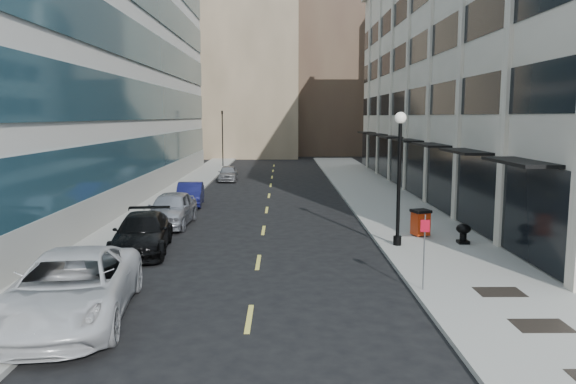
{
  "coord_description": "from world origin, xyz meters",
  "views": [
    {
      "loc": [
        0.9,
        -12.79,
        5.51
      ],
      "look_at": [
        1.14,
        8.64,
        2.61
      ],
      "focal_mm": 35.0,
      "sensor_mm": 36.0,
      "label": 1
    }
  ],
  "objects_px": {
    "trash_bin": "(420,222)",
    "car_silver_sedan": "(171,209)",
    "car_white_van": "(71,288)",
    "sign_post": "(424,242)",
    "urn_planter": "(463,231)",
    "car_black_pickup": "(142,233)",
    "car_grey_sedan": "(228,173)",
    "traffic_signal": "(222,114)",
    "lamppost": "(399,166)",
    "car_blue_sedan": "(190,194)"
  },
  "relations": [
    {
      "from": "trash_bin",
      "to": "car_silver_sedan",
      "type": "bearing_deg",
      "value": 147.21
    },
    {
      "from": "car_white_van",
      "to": "sign_post",
      "type": "height_order",
      "value": "sign_post"
    },
    {
      "from": "trash_bin",
      "to": "urn_planter",
      "type": "xyz_separation_m",
      "value": [
        1.44,
        -1.56,
        -0.13
      ]
    },
    {
      "from": "car_silver_sedan",
      "to": "trash_bin",
      "type": "distance_m",
      "value": 12.28
    },
    {
      "from": "car_black_pickup",
      "to": "sign_post",
      "type": "xyz_separation_m",
      "value": [
        10.1,
        -5.64,
        0.91
      ]
    },
    {
      "from": "urn_planter",
      "to": "car_grey_sedan",
      "type": "bearing_deg",
      "value": 116.62
    },
    {
      "from": "car_grey_sedan",
      "to": "car_white_van",
      "type": "bearing_deg",
      "value": -93.06
    },
    {
      "from": "car_black_pickup",
      "to": "car_silver_sedan",
      "type": "bearing_deg",
      "value": 82.75
    },
    {
      "from": "car_black_pickup",
      "to": "car_grey_sedan",
      "type": "xyz_separation_m",
      "value": [
        1.09,
        25.29,
        -0.11
      ]
    },
    {
      "from": "sign_post",
      "to": "urn_planter",
      "type": "xyz_separation_m",
      "value": [
        3.3,
        6.37,
        -1.01
      ]
    },
    {
      "from": "car_black_pickup",
      "to": "urn_planter",
      "type": "bearing_deg",
      "value": -2.98
    },
    {
      "from": "traffic_signal",
      "to": "car_grey_sedan",
      "type": "relative_size",
      "value": 1.79
    },
    {
      "from": "lamppost",
      "to": "sign_post",
      "type": "relative_size",
      "value": 2.39
    },
    {
      "from": "car_white_van",
      "to": "car_blue_sedan",
      "type": "distance_m",
      "value": 19.83
    },
    {
      "from": "trash_bin",
      "to": "car_black_pickup",
      "type": "bearing_deg",
      "value": 173.36
    },
    {
      "from": "car_blue_sedan",
      "to": "urn_planter",
      "type": "bearing_deg",
      "value": -44.85
    },
    {
      "from": "car_silver_sedan",
      "to": "urn_planter",
      "type": "xyz_separation_m",
      "value": [
        13.29,
        -4.8,
        -0.19
      ]
    },
    {
      "from": "car_white_van",
      "to": "sign_post",
      "type": "relative_size",
      "value": 2.79
    },
    {
      "from": "car_blue_sedan",
      "to": "lamppost",
      "type": "xyz_separation_m",
      "value": [
        10.54,
        -11.55,
        2.77
      ]
    },
    {
      "from": "sign_post",
      "to": "car_black_pickup",
      "type": "bearing_deg",
      "value": 159.86
    },
    {
      "from": "car_black_pickup",
      "to": "car_silver_sedan",
      "type": "relative_size",
      "value": 1.05
    },
    {
      "from": "trash_bin",
      "to": "sign_post",
      "type": "relative_size",
      "value": 0.5
    },
    {
      "from": "car_white_van",
      "to": "urn_planter",
      "type": "xyz_separation_m",
      "value": [
        13.4,
        8.55,
        -0.25
      ]
    },
    {
      "from": "sign_post",
      "to": "car_white_van",
      "type": "bearing_deg",
      "value": -158.79
    },
    {
      "from": "car_blue_sedan",
      "to": "car_silver_sedan",
      "type": "bearing_deg",
      "value": -93.78
    },
    {
      "from": "car_silver_sedan",
      "to": "car_white_van",
      "type": "bearing_deg",
      "value": -88.98
    },
    {
      "from": "car_white_van",
      "to": "trash_bin",
      "type": "height_order",
      "value": "car_white_van"
    },
    {
      "from": "trash_bin",
      "to": "sign_post",
      "type": "bearing_deg",
      "value": -120.67
    },
    {
      "from": "traffic_signal",
      "to": "car_white_van",
      "type": "xyz_separation_m",
      "value": [
        0.7,
        -46.11,
        -4.8
      ]
    },
    {
      "from": "traffic_signal",
      "to": "car_white_van",
      "type": "relative_size",
      "value": 1.05
    },
    {
      "from": "car_black_pickup",
      "to": "sign_post",
      "type": "distance_m",
      "value": 11.6
    },
    {
      "from": "car_black_pickup",
      "to": "car_grey_sedan",
      "type": "bearing_deg",
      "value": 81.43
    },
    {
      "from": "trash_bin",
      "to": "car_white_van",
      "type": "bearing_deg",
      "value": -157.28
    },
    {
      "from": "car_black_pickup",
      "to": "car_blue_sedan",
      "type": "height_order",
      "value": "car_black_pickup"
    },
    {
      "from": "car_grey_sedan",
      "to": "lamppost",
      "type": "xyz_separation_m",
      "value": [
        9.45,
        -24.83,
        2.81
      ]
    },
    {
      "from": "car_blue_sedan",
      "to": "traffic_signal",
      "type": "bearing_deg",
      "value": 86.77
    },
    {
      "from": "traffic_signal",
      "to": "car_white_van",
      "type": "height_order",
      "value": "traffic_signal"
    },
    {
      "from": "car_blue_sedan",
      "to": "urn_planter",
      "type": "xyz_separation_m",
      "value": [
        13.4,
        -11.28,
        -0.04
      ]
    },
    {
      "from": "traffic_signal",
      "to": "car_silver_sedan",
      "type": "height_order",
      "value": "traffic_signal"
    },
    {
      "from": "car_blue_sedan",
      "to": "car_grey_sedan",
      "type": "relative_size",
      "value": 1.11
    },
    {
      "from": "car_white_van",
      "to": "trash_bin",
      "type": "relative_size",
      "value": 5.53
    },
    {
      "from": "lamppost",
      "to": "car_white_van",
      "type": "bearing_deg",
      "value": -141.86
    },
    {
      "from": "car_grey_sedan",
      "to": "urn_planter",
      "type": "xyz_separation_m",
      "value": [
        12.31,
        -24.56,
        0.0
      ]
    },
    {
      "from": "car_silver_sedan",
      "to": "car_black_pickup",
      "type": "bearing_deg",
      "value": -89.65
    },
    {
      "from": "car_grey_sedan",
      "to": "sign_post",
      "type": "height_order",
      "value": "sign_post"
    },
    {
      "from": "car_black_pickup",
      "to": "trash_bin",
      "type": "xyz_separation_m",
      "value": [
        11.96,
        2.3,
        0.02
      ]
    },
    {
      "from": "car_black_pickup",
      "to": "urn_planter",
      "type": "xyz_separation_m",
      "value": [
        13.4,
        0.73,
        -0.1
      ]
    },
    {
      "from": "car_white_van",
      "to": "urn_planter",
      "type": "relative_size",
      "value": 7.77
    },
    {
      "from": "car_blue_sedan",
      "to": "lamppost",
      "type": "bearing_deg",
      "value": -52.37
    },
    {
      "from": "car_blue_sedan",
      "to": "car_grey_sedan",
      "type": "bearing_deg",
      "value": 80.55
    }
  ]
}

